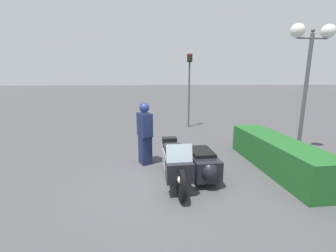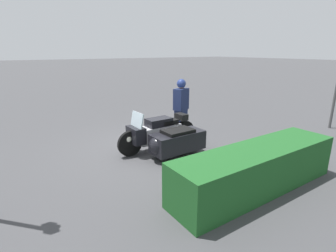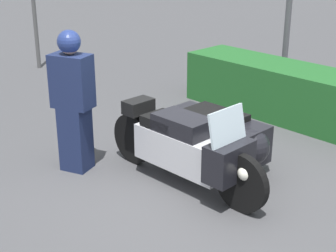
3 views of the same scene
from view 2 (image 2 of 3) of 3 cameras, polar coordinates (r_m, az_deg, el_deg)
name	(u,v)px [view 2 (image 2 of 3)]	position (r m, az deg, el deg)	size (l,w,h in m)	color
ground_plane	(151,148)	(7.73, -3.80, -4.75)	(160.00, 160.00, 0.00)	#424244
police_motorcycle	(166,137)	(7.17, -0.51, -2.36)	(2.55, 1.36, 1.17)	black
officer_rider	(181,106)	(8.63, 2.85, 4.35)	(0.59, 0.48, 1.88)	#192347
hedge_bush_curbside	(257,169)	(5.68, 18.72, -8.82)	(3.94, 0.97, 0.89)	#1E5623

